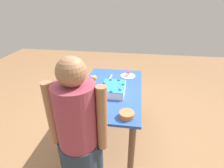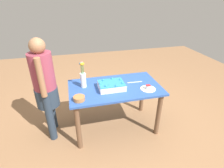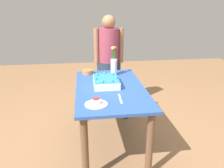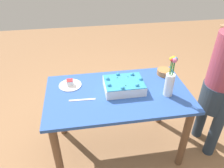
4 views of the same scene
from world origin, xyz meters
TOP-DOWN VIEW (x-y plane):
  - ground_plane at (0.00, 0.00)m, footprint 8.00×8.00m
  - dining_table at (0.00, 0.00)m, footprint 1.33×0.77m
  - sheet_cake at (0.06, 0.04)m, footprint 0.37×0.28m
  - serving_plate_with_slice at (-0.44, 0.19)m, footprint 0.22×0.22m
  - cake_knife at (-0.33, -0.06)m, footprint 0.23×0.03m
  - flower_vase at (0.44, -0.10)m, footprint 0.08×0.08m
  - fruit_bowl at (0.54, 0.24)m, footprint 0.15×0.15m
  - person_standing at (0.96, -0.10)m, footprint 0.31×0.45m

SIDE VIEW (x-z plane):
  - ground_plane at x=0.00m, z-range 0.00..0.00m
  - dining_table at x=0.00m, z-range 0.24..0.99m
  - cake_knife at x=-0.33m, z-range 0.75..0.75m
  - serving_plate_with_slice at x=-0.44m, z-range 0.73..0.79m
  - fruit_bowl at x=0.54m, z-range 0.75..0.80m
  - sheet_cake at x=0.06m, z-range 0.74..0.85m
  - person_standing at x=0.96m, z-range 0.11..1.60m
  - flower_vase at x=0.44m, z-range 0.71..1.09m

